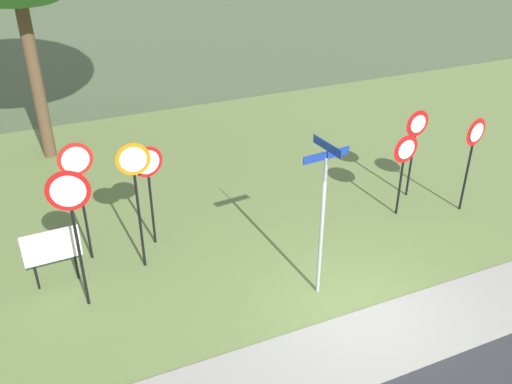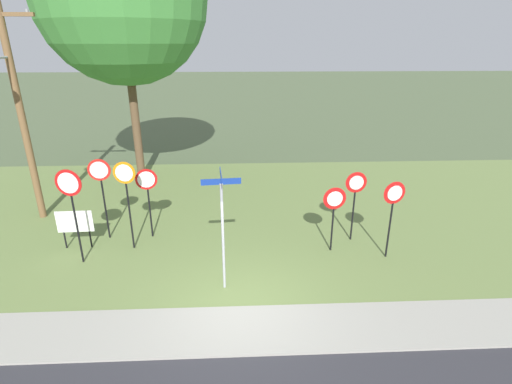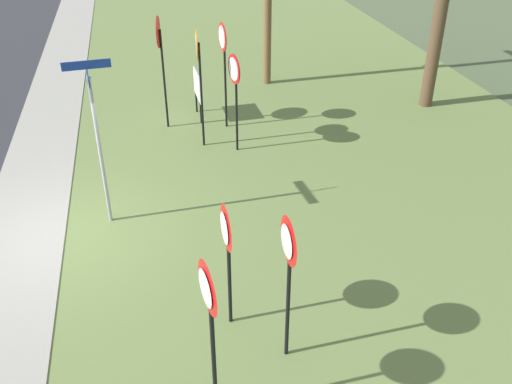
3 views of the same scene
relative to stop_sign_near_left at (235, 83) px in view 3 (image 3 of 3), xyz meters
name	(u,v)px [view 3 (image 3 of 3)]	position (x,y,z in m)	size (l,w,h in m)	color
ground_plane	(65,239)	(2.90, -3.82, -1.75)	(160.00, 160.00, 0.00)	#4C5B3D
sidewalk_strip	(20,243)	(2.90, -4.62, -1.72)	(44.00, 1.60, 0.06)	#99968C
grass_median	(365,202)	(2.90, 2.18, -1.73)	(44.00, 12.00, 0.04)	olive
stop_sign_near_left	(235,83)	(0.00, 0.00, 0.00)	(0.67, 0.16, 2.37)	black
stop_sign_near_right	(199,65)	(-0.43, -0.76, 0.33)	(0.67, 0.11, 2.84)	black
stop_sign_far_left	(160,48)	(-1.72, -1.53, 0.40)	(0.76, 0.15, 2.88)	black
stop_sign_far_center	(223,53)	(-1.41, -0.02, 0.26)	(0.70, 0.12, 2.71)	black
yield_sign_near_left	(287,258)	(6.55, -0.52, 0.02)	(0.68, 0.11, 2.33)	black
yield_sign_near_right	(208,308)	(7.32, -1.65, 0.08)	(0.67, 0.15, 2.41)	black
yield_sign_far_left	(226,240)	(5.74, -1.19, -0.17)	(0.70, 0.11, 2.09)	black
street_name_post	(97,132)	(2.49, -2.97, 0.19)	(0.96, 0.81, 3.21)	#9EA0A8
notice_board	(198,88)	(-2.17, -0.63, -0.88)	(1.10, 0.08, 1.25)	black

